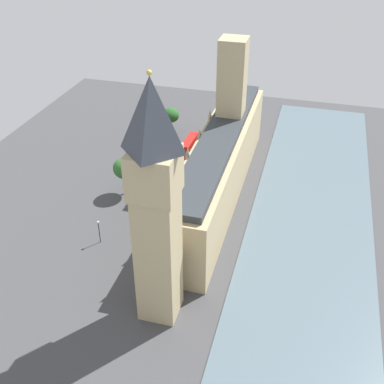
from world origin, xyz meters
The scene contains 11 objects.
ground_plane centered at (0.00, 0.00, 0.00)m, with size 140.93×140.93×0.00m, color #424244.
river_thames centered at (-25.92, 0.00, 0.12)m, with size 28.68×126.84×0.25m, color slate.
parliament_building centered at (-1.99, -1.42, 9.61)m, with size 11.13×70.93×36.84m.
clock_tower centered at (-0.28, 41.43, 24.10)m, with size 7.78×7.78×46.68m.
double_decker_bus_under_trees centered at (11.10, -19.76, 2.63)m, with size 2.85×10.56×4.75m.
car_black_kerbside centered at (11.00, -2.47, 0.89)m, with size 2.17×4.86×1.74m.
car_dark_green_far_end centered at (9.41, 11.67, 0.89)m, with size 1.91×4.46×1.74m.
pedestrian_corner centered at (5.39, -18.90, 0.70)m, with size 0.62×0.65×1.55m.
plane_tree_leading centered at (20.30, -30.51, 6.55)m, with size 5.35×5.35×8.87m.
plane_tree_by_river_gate centered at (21.02, 5.32, 7.42)m, with size 6.28×6.28×10.13m.
street_lamp_opposite_hall centered at (19.30, 25.89, 4.14)m, with size 0.56×0.56×5.87m.
Camera 1 is at (-22.67, 100.90, 68.16)m, focal length 44.44 mm.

